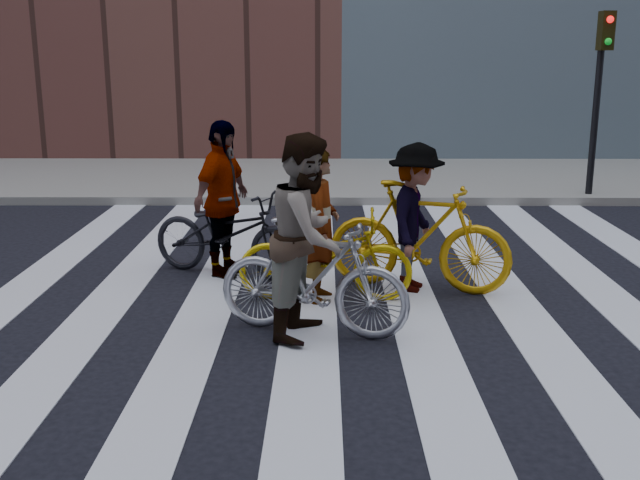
{
  "coord_description": "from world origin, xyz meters",
  "views": [
    {
      "loc": [
        -0.41,
        -8.0,
        2.64
      ],
      "look_at": [
        -0.45,
        0.3,
        0.55
      ],
      "focal_mm": 42.0,
      "sensor_mm": 36.0,
      "label": 1
    }
  ],
  "objects_px": {
    "rider_rear": "(222,200)",
    "rider_right": "(415,218)",
    "bike_yellow_left": "(325,256)",
    "bike_dark_rear": "(228,233)",
    "bike_yellow_right": "(419,237)",
    "rider_left": "(321,226)",
    "bike_silver_mid": "(313,277)",
    "traffic_signal": "(601,74)",
    "rider_mid": "(308,236)"
  },
  "relations": [
    {
      "from": "bike_silver_mid",
      "to": "rider_rear",
      "type": "distance_m",
      "value": 2.27
    },
    {
      "from": "bike_silver_mid",
      "to": "bike_dark_rear",
      "type": "xyz_separation_m",
      "value": [
        -1.06,
        1.94,
        -0.04
      ]
    },
    {
      "from": "traffic_signal",
      "to": "bike_silver_mid",
      "type": "distance_m",
      "value": 8.35
    },
    {
      "from": "rider_left",
      "to": "rider_right",
      "type": "relative_size",
      "value": 0.99
    },
    {
      "from": "traffic_signal",
      "to": "rider_rear",
      "type": "relative_size",
      "value": 1.77
    },
    {
      "from": "traffic_signal",
      "to": "bike_dark_rear",
      "type": "height_order",
      "value": "traffic_signal"
    },
    {
      "from": "rider_left",
      "to": "rider_mid",
      "type": "relative_size",
      "value": 0.86
    },
    {
      "from": "traffic_signal",
      "to": "bike_silver_mid",
      "type": "height_order",
      "value": "traffic_signal"
    },
    {
      "from": "rider_mid",
      "to": "rider_rear",
      "type": "height_order",
      "value": "rider_mid"
    },
    {
      "from": "rider_right",
      "to": "rider_rear",
      "type": "xyz_separation_m",
      "value": [
        -2.23,
        0.56,
        0.1
      ]
    },
    {
      "from": "bike_yellow_left",
      "to": "bike_dark_rear",
      "type": "bearing_deg",
      "value": 54.25
    },
    {
      "from": "traffic_signal",
      "to": "rider_left",
      "type": "relative_size",
      "value": 1.99
    },
    {
      "from": "traffic_signal",
      "to": "bike_yellow_left",
      "type": "bearing_deg",
      "value": -130.99
    },
    {
      "from": "bike_yellow_right",
      "to": "rider_mid",
      "type": "height_order",
      "value": "rider_mid"
    },
    {
      "from": "bike_yellow_left",
      "to": "bike_yellow_right",
      "type": "bearing_deg",
      "value": -68.01
    },
    {
      "from": "bike_silver_mid",
      "to": "rider_rear",
      "type": "xyz_separation_m",
      "value": [
        -1.11,
        1.94,
        0.37
      ]
    },
    {
      "from": "bike_yellow_left",
      "to": "bike_yellow_right",
      "type": "height_order",
      "value": "bike_yellow_right"
    },
    {
      "from": "bike_silver_mid",
      "to": "traffic_signal",
      "type": "bearing_deg",
      "value": -20.27
    },
    {
      "from": "bike_silver_mid",
      "to": "rider_mid",
      "type": "distance_m",
      "value": 0.41
    },
    {
      "from": "rider_rear",
      "to": "rider_mid",
      "type": "bearing_deg",
      "value": -128.48
    },
    {
      "from": "bike_yellow_left",
      "to": "rider_mid",
      "type": "xyz_separation_m",
      "value": [
        -0.17,
        -1.01,
        0.47
      ]
    },
    {
      "from": "bike_yellow_right",
      "to": "rider_right",
      "type": "xyz_separation_m",
      "value": [
        -0.05,
        0.0,
        0.21
      ]
    },
    {
      "from": "bike_dark_rear",
      "to": "rider_left",
      "type": "relative_size",
      "value": 1.21
    },
    {
      "from": "rider_rear",
      "to": "bike_yellow_right",
      "type": "bearing_deg",
      "value": -80.85
    },
    {
      "from": "bike_silver_mid",
      "to": "rider_right",
      "type": "distance_m",
      "value": 1.8
    },
    {
      "from": "bike_yellow_right",
      "to": "rider_rear",
      "type": "height_order",
      "value": "rider_rear"
    },
    {
      "from": "bike_silver_mid",
      "to": "bike_yellow_right",
      "type": "relative_size",
      "value": 0.9
    },
    {
      "from": "bike_yellow_left",
      "to": "bike_silver_mid",
      "type": "distance_m",
      "value": 1.02
    },
    {
      "from": "traffic_signal",
      "to": "rider_mid",
      "type": "distance_m",
      "value": 8.3
    },
    {
      "from": "bike_yellow_left",
      "to": "rider_mid",
      "type": "bearing_deg",
      "value": 173.28
    },
    {
      "from": "rider_right",
      "to": "bike_silver_mid",
      "type": "bearing_deg",
      "value": 158.56
    },
    {
      "from": "rider_left",
      "to": "rider_rear",
      "type": "xyz_separation_m",
      "value": [
        -1.18,
        0.93,
        0.1
      ]
    },
    {
      "from": "traffic_signal",
      "to": "bike_dark_rear",
      "type": "xyz_separation_m",
      "value": [
        -5.97,
        -4.59,
        -1.75
      ]
    },
    {
      "from": "bike_silver_mid",
      "to": "bike_yellow_left",
      "type": "bearing_deg",
      "value": 10.11
    },
    {
      "from": "rider_rear",
      "to": "bike_silver_mid",
      "type": "bearing_deg",
      "value": -127.36
    },
    {
      "from": "bike_yellow_right",
      "to": "rider_mid",
      "type": "distance_m",
      "value": 1.88
    },
    {
      "from": "bike_silver_mid",
      "to": "rider_rear",
      "type": "relative_size",
      "value": 1.0
    },
    {
      "from": "bike_dark_rear",
      "to": "traffic_signal",
      "type": "bearing_deg",
      "value": -29.54
    },
    {
      "from": "rider_rear",
      "to": "rider_right",
      "type": "bearing_deg",
      "value": -81.14
    },
    {
      "from": "rider_left",
      "to": "bike_dark_rear",
      "type": "bearing_deg",
      "value": 53.03
    },
    {
      "from": "bike_dark_rear",
      "to": "rider_left",
      "type": "bearing_deg",
      "value": -106.65
    },
    {
      "from": "traffic_signal",
      "to": "rider_mid",
      "type": "height_order",
      "value": "traffic_signal"
    },
    {
      "from": "bike_silver_mid",
      "to": "bike_yellow_right",
      "type": "bearing_deg",
      "value": -23.58
    },
    {
      "from": "rider_right",
      "to": "rider_rear",
      "type": "relative_size",
      "value": 0.89
    },
    {
      "from": "traffic_signal",
      "to": "bike_dark_rear",
      "type": "relative_size",
      "value": 1.65
    },
    {
      "from": "bike_yellow_left",
      "to": "bike_dark_rear",
      "type": "relative_size",
      "value": 0.94
    },
    {
      "from": "bike_yellow_right",
      "to": "rider_left",
      "type": "bearing_deg",
      "value": 126.15
    },
    {
      "from": "rider_rear",
      "to": "traffic_signal",
      "type": "bearing_deg",
      "value": -29.77
    },
    {
      "from": "traffic_signal",
      "to": "rider_right",
      "type": "distance_m",
      "value": 6.55
    },
    {
      "from": "bike_yellow_left",
      "to": "rider_right",
      "type": "relative_size",
      "value": 1.12
    }
  ]
}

